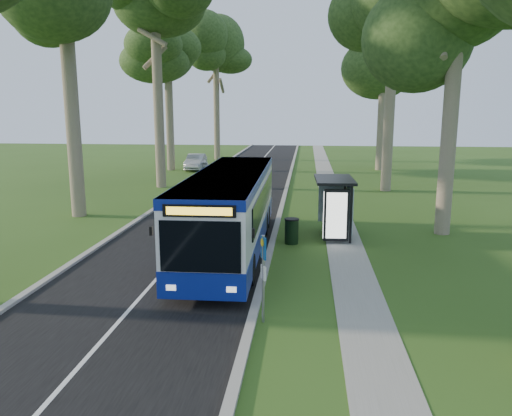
# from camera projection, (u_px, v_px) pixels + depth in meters

# --- Properties ---
(ground) EXTENTS (120.00, 120.00, 0.00)m
(ground) POSITION_uv_depth(u_px,v_px,m) (265.00, 270.00, 17.41)
(ground) COLOR #2F4F18
(ground) RESTS_ON ground
(road) EXTENTS (7.00, 100.00, 0.02)m
(road) POSITION_uv_depth(u_px,v_px,m) (217.00, 211.00, 27.51)
(road) COLOR black
(road) RESTS_ON ground
(kerb_east) EXTENTS (0.25, 100.00, 0.12)m
(kerb_east) POSITION_uv_depth(u_px,v_px,m) (280.00, 211.00, 27.16)
(kerb_east) COLOR #9E9B93
(kerb_east) RESTS_ON ground
(kerb_west) EXTENTS (0.25, 100.00, 0.12)m
(kerb_west) POSITION_uv_depth(u_px,v_px,m) (155.00, 208.00, 27.85)
(kerb_west) COLOR #9E9B93
(kerb_west) RESTS_ON ground
(centre_line) EXTENTS (0.12, 100.00, 0.00)m
(centre_line) POSITION_uv_depth(u_px,v_px,m) (217.00, 210.00, 27.51)
(centre_line) COLOR white
(centre_line) RESTS_ON road
(footpath) EXTENTS (1.50, 100.00, 0.02)m
(footpath) POSITION_uv_depth(u_px,v_px,m) (336.00, 213.00, 26.87)
(footpath) COLOR gray
(footpath) RESTS_ON ground
(bus) EXTENTS (2.66, 12.00, 3.17)m
(bus) POSITION_uv_depth(u_px,v_px,m) (231.00, 211.00, 19.32)
(bus) COLOR white
(bus) RESTS_ON ground
(bus_stop_sign) EXTENTS (0.17, 0.32, 2.37)m
(bus_stop_sign) POSITION_uv_depth(u_px,v_px,m) (263.00, 268.00, 12.91)
(bus_stop_sign) COLOR gray
(bus_stop_sign) RESTS_ON ground
(bus_shelter) EXTENTS (1.72, 3.05, 2.58)m
(bus_shelter) POSITION_uv_depth(u_px,v_px,m) (338.00, 197.00, 21.34)
(bus_shelter) COLOR black
(bus_shelter) RESTS_ON ground
(litter_bin) EXTENTS (0.61, 0.61, 1.07)m
(litter_bin) POSITION_uv_depth(u_px,v_px,m) (292.00, 231.00, 20.76)
(litter_bin) COLOR black
(litter_bin) RESTS_ON ground
(car_white) EXTENTS (3.13, 4.59, 1.45)m
(car_white) POSITION_uv_depth(u_px,v_px,m) (197.00, 161.00, 46.85)
(car_white) COLOR white
(car_white) RESTS_ON ground
(car_silver) EXTENTS (1.71, 4.37, 1.42)m
(car_silver) POSITION_uv_depth(u_px,v_px,m) (196.00, 162.00, 45.91)
(car_silver) COLOR #AFB2B7
(car_silver) RESTS_ON ground
(tree_west_c) EXTENTS (5.20, 5.20, 15.76)m
(tree_west_c) POSITION_uv_depth(u_px,v_px,m) (155.00, 16.00, 33.57)
(tree_west_c) COLOR #7A6B56
(tree_west_c) RESTS_ON ground
(tree_west_d) EXTENTS (5.20, 5.20, 16.13)m
(tree_west_d) POSITION_uv_depth(u_px,v_px,m) (167.00, 34.00, 43.47)
(tree_west_d) COLOR #7A6B56
(tree_west_d) RESTS_ON ground
(tree_west_e) EXTENTS (5.20, 5.20, 13.87)m
(tree_west_e) POSITION_uv_depth(u_px,v_px,m) (216.00, 63.00, 53.31)
(tree_west_e) COLOR #7A6B56
(tree_west_e) RESTS_ON ground
(tree_east_c) EXTENTS (5.20, 5.20, 16.15)m
(tree_east_c) POSITION_uv_depth(u_px,v_px,m) (395.00, 7.00, 31.95)
(tree_east_c) COLOR #7A6B56
(tree_east_c) RESTS_ON ground
(tree_east_d) EXTENTS (5.20, 5.20, 15.16)m
(tree_east_d) POSITION_uv_depth(u_px,v_px,m) (385.00, 42.00, 43.68)
(tree_east_d) COLOR #7A6B56
(tree_east_d) RESTS_ON ground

